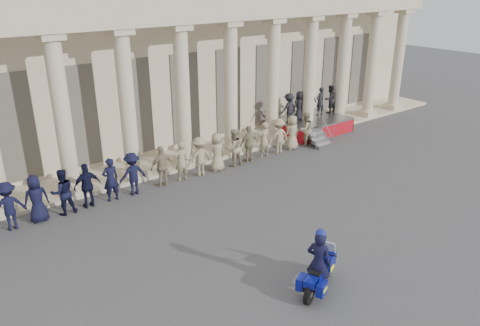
% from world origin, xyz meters
% --- Properties ---
extents(ground, '(90.00, 90.00, 0.00)m').
position_xyz_m(ground, '(0.00, 0.00, 0.00)').
color(ground, '#3E3E40').
rests_on(ground, ground).
extents(building, '(40.00, 12.50, 9.00)m').
position_xyz_m(building, '(-0.00, 14.74, 4.52)').
color(building, '#BFAE8F').
rests_on(building, ground).
extents(officer_rank, '(23.17, 0.66, 1.75)m').
position_xyz_m(officer_rank, '(-3.47, 6.66, 0.88)').
color(officer_rank, black).
rests_on(officer_rank, ground).
extents(reviewing_stand, '(4.10, 3.81, 2.38)m').
position_xyz_m(reviewing_stand, '(9.36, 8.09, 1.27)').
color(reviewing_stand, gray).
rests_on(reviewing_stand, ground).
extents(motorcycle, '(1.82, 1.14, 1.24)m').
position_xyz_m(motorcycle, '(-0.56, -2.13, 0.54)').
color(motorcycle, black).
rests_on(motorcycle, ground).
extents(rider, '(0.68, 0.81, 1.97)m').
position_xyz_m(rider, '(-0.66, -2.17, 0.97)').
color(rider, black).
rests_on(rider, ground).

